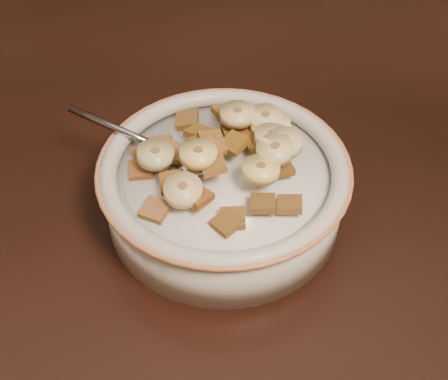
{
  "coord_description": "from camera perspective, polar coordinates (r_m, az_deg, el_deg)",
  "views": [
    {
      "loc": [
        0.02,
        -0.45,
        1.17
      ],
      "look_at": [
        0.07,
        -0.08,
        0.78
      ],
      "focal_mm": 50.0,
      "sensor_mm": 36.0,
      "label": 1
    }
  ],
  "objects": [
    {
      "name": "cereal_square_7",
      "position": [
        0.53,
        3.84,
        4.01
      ],
      "size": [
        0.03,
        0.03,
        0.01
      ],
      "primitive_type": "cube",
      "rotation": [
        0.14,
        0.07,
        2.66
      ],
      "color": "brown",
      "rests_on": "milk"
    },
    {
      "name": "cereal_square_21",
      "position": [
        0.51,
        -4.74,
        0.7
      ],
      "size": [
        0.02,
        0.02,
        0.01
      ],
      "primitive_type": "cube",
      "rotation": [
        -0.16,
        0.15,
        3.13
      ],
      "color": "brown",
      "rests_on": "milk"
    },
    {
      "name": "spoon",
      "position": [
        0.54,
        -3.24,
        2.78
      ],
      "size": [
        0.06,
        0.06,
        0.01
      ],
      "primitive_type": "ellipsoid",
      "rotation": [
        0.0,
        0.0,
        4.18
      ],
      "color": "gray",
      "rests_on": "cereal_bowl"
    },
    {
      "name": "cereal_square_26",
      "position": [
        0.56,
        2.52,
        5.7
      ],
      "size": [
        0.03,
        0.03,
        0.01
      ],
      "primitive_type": "cube",
      "rotation": [
        0.23,
        -0.14,
        1.08
      ],
      "color": "brown",
      "rests_on": "milk"
    },
    {
      "name": "banana_slice_9",
      "position": [
        0.55,
        3.97,
        5.89
      ],
      "size": [
        0.04,
        0.04,
        0.01
      ],
      "primitive_type": "cylinder",
      "rotation": [
        0.06,
        -0.07,
        1.36
      ],
      "color": "#FCEC84",
      "rests_on": "milk"
    },
    {
      "name": "cereal_square_25",
      "position": [
        0.51,
        -0.97,
        2.2
      ],
      "size": [
        0.02,
        0.02,
        0.01
      ],
      "primitive_type": "cube",
      "rotation": [
        -0.19,
        0.18,
        1.65
      ],
      "color": "olive",
      "rests_on": "milk"
    },
    {
      "name": "cereal_square_6",
      "position": [
        0.57,
        -3.38,
        6.45
      ],
      "size": [
        0.02,
        0.02,
        0.01
      ],
      "primitive_type": "cube",
      "rotation": [
        -0.23,
        -0.1,
        1.43
      ],
      "color": "brown",
      "rests_on": "milk"
    },
    {
      "name": "cereal_square_28",
      "position": [
        0.55,
        -7.29,
        3.32
      ],
      "size": [
        0.03,
        0.03,
        0.01
      ],
      "primitive_type": "cube",
      "rotation": [
        -0.25,
        0.06,
        1.88
      ],
      "color": "brown",
      "rests_on": "milk"
    },
    {
      "name": "cereal_square_14",
      "position": [
        0.58,
        1.23,
        6.82
      ],
      "size": [
        0.03,
        0.03,
        0.01
      ],
      "primitive_type": "cube",
      "rotation": [
        -0.17,
        -0.01,
        0.96
      ],
      "color": "brown",
      "rests_on": "milk"
    },
    {
      "name": "cereal_square_4",
      "position": [
        0.57,
        2.24,
        5.77
      ],
      "size": [
        0.03,
        0.03,
        0.01
      ],
      "primitive_type": "cube",
      "rotation": [
        0.16,
        -0.1,
        2.67
      ],
      "color": "olive",
      "rests_on": "milk"
    },
    {
      "name": "cereal_square_1",
      "position": [
        0.54,
        3.07,
        4.37
      ],
      "size": [
        0.02,
        0.02,
        0.01
      ],
      "primitive_type": "cube",
      "rotation": [
        -0.09,
        0.02,
        1.69
      ],
      "color": "brown",
      "rests_on": "milk"
    },
    {
      "name": "cereal_square_5",
      "position": [
        0.49,
        3.58,
        -1.24
      ],
      "size": [
        0.02,
        0.02,
        0.01
      ],
      "primitive_type": "cube",
      "rotation": [
        0.12,
        0.04,
        2.98
      ],
      "color": "brown",
      "rests_on": "milk"
    },
    {
      "name": "cereal_square_8",
      "position": [
        0.49,
        0.26,
        -2.99
      ],
      "size": [
        0.03,
        0.03,
        0.01
      ],
      "primitive_type": "cube",
      "rotation": [
        -0.14,
        0.1,
        2.15
      ],
      "color": "brown",
      "rests_on": "milk"
    },
    {
      "name": "banana_slice_3",
      "position": [
        0.49,
        -3.78,
        -0.0
      ],
      "size": [
        0.04,
        0.04,
        0.01
      ],
      "primitive_type": "cylinder",
      "rotation": [
        0.06,
        -0.07,
        0.94
      ],
      "color": "beige",
      "rests_on": "milk"
    },
    {
      "name": "cereal_square_27",
      "position": [
        0.53,
        -1.87,
        4.46
      ],
      "size": [
        0.02,
        0.03,
        0.01
      ],
      "primitive_type": "cube",
      "rotation": [
        -0.21,
        -0.18,
        0.26
      ],
      "color": "#995D1C",
      "rests_on": "milk"
    },
    {
      "name": "banana_slice_2",
      "position": [
        0.52,
        5.52,
        4.31
      ],
      "size": [
        0.04,
        0.04,
        0.01
      ],
      "primitive_type": "cylinder",
      "rotation": [
        -0.04,
        -0.1,
        1.16
      ],
      "color": "#E7D88D",
      "rests_on": "milk"
    },
    {
      "name": "cereal_square_19",
      "position": [
        0.53,
        0.92,
        4.29
      ],
      "size": [
        0.03,
        0.03,
        0.01
      ],
      "primitive_type": "cube",
      "rotation": [
        -0.22,
        0.12,
        2.28
      ],
      "color": "brown",
      "rests_on": "milk"
    },
    {
      "name": "cereal_square_2",
      "position": [
        0.58,
        0.12,
        7.14
      ],
      "size": [
        0.03,
        0.03,
        0.01
      ],
      "primitive_type": "cube",
      "rotation": [
        0.14,
        0.07,
        1.96
      ],
      "color": "brown",
      "rests_on": "milk"
    },
    {
      "name": "table",
      "position": [
        0.63,
        -7.22,
        1.35
      ],
      "size": [
        1.41,
        0.92,
        0.04
      ],
      "primitive_type": "cube",
      "rotation": [
        0.0,
        0.0,
        -0.01
      ],
      "color": "black",
      "rests_on": "floor"
    },
    {
      "name": "cereal_square_3",
      "position": [
        0.54,
        -6.34,
        2.6
      ],
      "size": [
        0.03,
        0.03,
        0.01
      ],
      "primitive_type": "cube",
      "rotation": [
        -0.23,
        -0.0,
        1.93
      ],
      "color": "brown",
      "rests_on": "milk"
    },
    {
      "name": "cereal_square_18",
      "position": [
        0.55,
        -2.33,
        5.29
      ],
      "size": [
        0.03,
        0.03,
        0.01
      ],
      "primitive_type": "cube",
      "rotation": [
        0.21,
        0.13,
        2.42
      ],
      "color": "brown",
      "rests_on": "milk"
    },
    {
      "name": "cereal_square_9",
      "position": [
        0.55,
        1.96,
        5.29
      ],
      "size": [
        0.03,
        0.03,
        0.01
      ],
      "primitive_type": "cube",
      "rotation": [
        0.11,
        0.16,
        1.97
      ],
      "color": "#925B24",
      "rests_on": "milk"
    },
    {
      "name": "cereal_bowl",
      "position": [
        0.55,
        0.0,
        -0.37
      ],
      "size": [
        0.21,
        0.21,
        0.05
      ],
      "primitive_type": "cylinder",
      "color": "beige",
      "rests_on": "table"
    },
    {
      "name": "banana_slice_6",
      "position": [
        0.51,
        -2.37,
        3.3
      ],
      "size": [
        0.04,
        0.04,
        0.01
      ],
      "primitive_type": "cylinder",
      "rotation": [
        0.06,
        0.02,
        2.51
      ],
      "color": "#FFE280",
      "rests_on": "milk"
    },
    {
      "name": "cereal_square_11",
      "position": [
        0.49,
        0.8,
        -2.59
      ],
      "size": [
        0.02,
        0.02,
        0.01
      ],
      "primitive_type": "cube",
      "rotation": [
        -0.01,
        0.07,
        3.03
      ],
      "color": "brown",
      "rests_on": "milk"
    },
    {
      "name": "banana_slice_7",
      "position": [
        0.55,
        4.54,
        5.75
      ],
      "size": [
        0.04,
        0.04,
        0.02
      ],
      "primitive_type": "cylinder",
      "rotation": [
        -0.11,
        0.13,
        2.09
      ],
      "color": "beige",
      "rests_on": "milk"
    },
    {
      "name": "cereal_square_29",
      "position": [
        0.53,
        -1.15,
        4.59
      ],
      "size": [
        0.02,
        0.02,
        0.01
      ],
      "primitive_type": "cube",
      "rotation": [
        0.04,
        0.12,
        0.18
      ],
      "color": "brown",
      "rests_on": "milk"
    },
    {
      "name": "milk",
      "position": [
        0.53,
        0.0,
        1.47
      ],
      "size": [
        0.17,
        0.17,
        0.0
      ],
      "primitive_type": "cylinder",
      "color": "white",
      "rests_on": "cereal_bowl"
    },
    {
      "name": "banana_slice_5",
      "position": [
        0.55,
        1.24,
        6.93
      ],
      "size": [
        0.04,
        0.04,
        0.01
      ],
      "primitive_type": "cylinder",
      "rotation": [
        -0.05,
        0.01,
        0.66
      ],
      "color": "#E2C07A",
      "rests_on": "milk"
    },
    {
      "name": "banana_slice_4",
      "position": [
        0.52,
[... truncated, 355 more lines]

